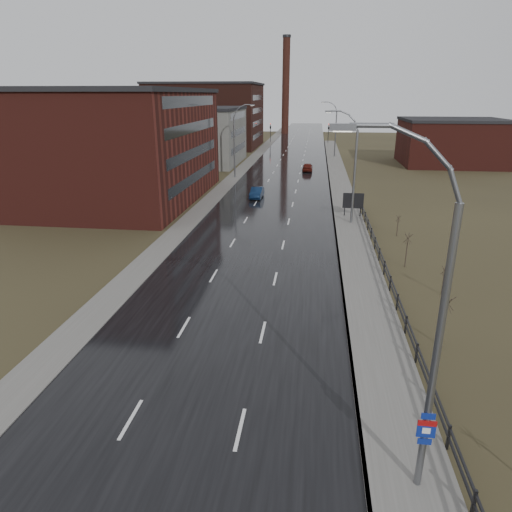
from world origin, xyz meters
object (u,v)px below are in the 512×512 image
(streetlight_main, at_px, (429,331))
(car_near, at_px, (257,193))
(billboard, at_px, (353,201))
(car_far, at_px, (307,167))

(streetlight_main, distance_m, car_near, 46.85)
(streetlight_main, xyz_separation_m, billboard, (0.63, 36.82, -4.25))
(car_near, bearing_deg, car_far, 76.38)
(billboard, bearing_deg, car_far, 100.18)
(streetlight_main, height_order, car_near, streetlight_main)
(car_near, bearing_deg, billboard, -34.61)
(streetlight_main, xyz_separation_m, car_near, (-11.01, 45.22, -5.37))
(streetlight_main, relative_size, car_near, 2.90)
(car_far, bearing_deg, car_near, 75.93)
(streetlight_main, bearing_deg, billboard, 89.02)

